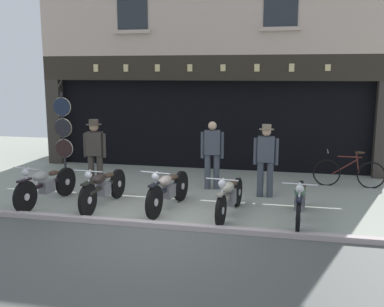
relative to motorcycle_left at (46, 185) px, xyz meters
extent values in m
cube|color=gray|center=(2.80, 3.98, -0.47)|extent=(22.04, 10.00, 0.08)
cube|color=#AD9E9E|center=(2.80, -0.94, -0.42)|extent=(22.04, 0.16, 0.18)
cube|color=black|center=(2.80, 6.28, 0.87)|extent=(9.24, 4.00, 2.60)
cube|color=#332D28|center=(-2.00, 4.16, 0.87)|extent=(0.44, 0.36, 2.60)
cube|color=#332D28|center=(7.60, 4.16, 0.87)|extent=(0.44, 0.36, 2.60)
cube|color=#23282D|center=(2.80, 4.53, 1.00)|extent=(8.84, 0.03, 2.18)
cube|color=black|center=(2.80, 4.10, 2.52)|extent=(10.04, 0.24, 0.70)
cube|color=#DBC684|center=(-0.51, 3.97, 2.52)|extent=(0.14, 0.03, 0.22)
cube|color=#DBC684|center=(0.42, 3.97, 2.52)|extent=(0.14, 0.03, 0.21)
cube|color=#DBC684|center=(1.38, 3.97, 2.52)|extent=(0.14, 0.03, 0.20)
cube|color=#DBC684|center=(2.33, 3.97, 2.52)|extent=(0.14, 0.03, 0.20)
cube|color=#DBC684|center=(3.27, 3.97, 2.52)|extent=(0.14, 0.03, 0.19)
cube|color=#DBC684|center=(4.20, 3.97, 2.52)|extent=(0.14, 0.03, 0.20)
cube|color=#DBC684|center=(5.13, 3.97, 2.52)|extent=(0.14, 0.03, 0.22)
cube|color=#DBC684|center=(6.07, 3.97, 2.52)|extent=(0.14, 0.03, 0.17)
cube|color=#C3AB98|center=(2.80, 4.18, 4.23)|extent=(10.04, 0.40, 2.73)
cube|color=#23282D|center=(0.66, 3.97, 4.23)|extent=(0.90, 0.02, 1.30)
cube|color=#C3AB98|center=(0.66, 3.93, 3.53)|extent=(1.10, 0.12, 0.10)
cube|color=#23282D|center=(4.79, 3.97, 4.23)|extent=(0.90, 0.02, 1.30)
cube|color=#C3AB98|center=(4.79, 3.93, 3.53)|extent=(1.10, 0.12, 0.10)
cylinder|color=black|center=(-0.10, -0.65, -0.10)|extent=(0.17, 0.66, 0.66)
cylinder|color=silver|center=(-0.10, -0.65, -0.10)|extent=(0.12, 0.16, 0.15)
cylinder|color=black|center=(0.10, 0.69, -0.10)|extent=(0.18, 0.67, 0.66)
cylinder|color=silver|center=(0.10, 0.69, -0.10)|extent=(0.13, 0.16, 0.15)
cube|color=black|center=(0.00, 0.02, 0.02)|extent=(0.25, 1.24, 0.07)
cube|color=slate|center=(0.00, 0.02, -0.05)|extent=(0.24, 0.35, 0.26)
ellipsoid|color=gray|center=(-0.02, -0.14, 0.22)|extent=(0.28, 0.49, 0.20)
ellipsoid|color=#38281E|center=(0.04, 0.26, 0.20)|extent=(0.24, 0.33, 0.10)
cube|color=black|center=(-0.10, -0.65, 0.25)|extent=(0.15, 0.37, 0.04)
sphere|color=silver|center=(-0.09, -0.59, 0.40)|extent=(0.15, 0.15, 0.15)
cylinder|color=silver|center=(-0.09, -0.59, 0.48)|extent=(0.62, 0.11, 0.02)
cylinder|color=silver|center=(-0.09, -0.61, 0.19)|extent=(0.07, 0.25, 0.61)
cylinder|color=black|center=(1.26, -0.61, -0.10)|extent=(0.11, 0.66, 0.66)
cylinder|color=silver|center=(1.26, -0.61, -0.10)|extent=(0.11, 0.15, 0.15)
cylinder|color=black|center=(1.35, 0.77, -0.10)|extent=(0.12, 0.67, 0.66)
cylinder|color=silver|center=(1.35, 0.77, -0.10)|extent=(0.12, 0.15, 0.15)
cube|color=black|center=(1.30, 0.08, 0.02)|extent=(0.15, 1.27, 0.07)
cube|color=slate|center=(1.30, 0.08, -0.05)|extent=(0.22, 0.33, 0.26)
ellipsoid|color=black|center=(1.29, -0.08, 0.22)|extent=(0.25, 0.47, 0.20)
ellipsoid|color=#38281E|center=(1.32, 0.33, 0.20)|extent=(0.22, 0.31, 0.10)
cube|color=black|center=(1.26, -0.61, 0.25)|extent=(0.12, 0.37, 0.04)
sphere|color=silver|center=(1.26, -0.55, 0.40)|extent=(0.15, 0.15, 0.15)
cylinder|color=silver|center=(1.26, -0.55, 0.48)|extent=(0.62, 0.06, 0.02)
cylinder|color=silver|center=(1.26, -0.57, 0.19)|extent=(0.05, 0.24, 0.62)
cylinder|color=black|center=(2.60, -0.48, -0.10)|extent=(0.18, 0.67, 0.67)
cylinder|color=silver|center=(2.60, -0.48, -0.10)|extent=(0.12, 0.16, 0.15)
cylinder|color=black|center=(2.81, 0.85, -0.10)|extent=(0.19, 0.67, 0.67)
cylinder|color=silver|center=(2.81, 0.85, -0.10)|extent=(0.13, 0.16, 0.15)
cube|color=black|center=(2.70, 0.19, 0.02)|extent=(0.27, 1.24, 0.07)
cube|color=slate|center=(2.70, 0.19, -0.05)|extent=(0.25, 0.35, 0.26)
ellipsoid|color=#AB998E|center=(2.68, 0.03, 0.22)|extent=(0.29, 0.49, 0.20)
ellipsoid|color=#38281E|center=(2.74, 0.43, 0.20)|extent=(0.25, 0.33, 0.10)
cube|color=black|center=(2.60, -0.48, 0.26)|extent=(0.16, 0.37, 0.04)
sphere|color=silver|center=(2.61, -0.42, 0.40)|extent=(0.15, 0.15, 0.15)
cylinder|color=silver|center=(2.61, -0.42, 0.48)|extent=(0.62, 0.12, 0.02)
cylinder|color=silver|center=(2.60, -0.44, 0.19)|extent=(0.07, 0.23, 0.62)
cylinder|color=black|center=(3.93, -0.63, -0.13)|extent=(0.14, 0.61, 0.61)
cylinder|color=silver|center=(3.93, -0.63, -0.13)|extent=(0.11, 0.14, 0.13)
cylinder|color=black|center=(4.09, 0.72, -0.13)|extent=(0.15, 0.62, 0.61)
cylinder|color=silver|center=(4.09, 0.72, -0.13)|extent=(0.12, 0.15, 0.13)
cube|color=gray|center=(4.01, 0.05, -0.01)|extent=(0.21, 1.25, 0.07)
cube|color=slate|center=(4.01, 0.05, -0.08)|extent=(0.24, 0.34, 0.26)
ellipsoid|color=#A7A48A|center=(3.99, -0.12, 0.19)|extent=(0.27, 0.48, 0.20)
ellipsoid|color=#38281E|center=(4.04, 0.29, 0.17)|extent=(0.23, 0.32, 0.10)
cube|color=gray|center=(3.93, -0.63, 0.20)|extent=(0.14, 0.37, 0.04)
sphere|color=silver|center=(3.94, -0.57, 0.37)|extent=(0.15, 0.15, 0.15)
cylinder|color=silver|center=(3.94, -0.57, 0.45)|extent=(0.62, 0.09, 0.02)
cylinder|color=silver|center=(3.94, -0.59, 0.16)|extent=(0.07, 0.28, 0.60)
cylinder|color=black|center=(5.33, -0.68, -0.13)|extent=(0.10, 0.61, 0.61)
cylinder|color=silver|center=(5.33, -0.68, -0.13)|extent=(0.11, 0.14, 0.13)
cylinder|color=black|center=(5.41, 0.76, -0.13)|extent=(0.11, 0.61, 0.61)
cylinder|color=silver|center=(5.41, 0.76, -0.13)|extent=(0.12, 0.14, 0.13)
cube|color=black|center=(5.37, 0.04, -0.01)|extent=(0.14, 1.33, 0.07)
cube|color=slate|center=(5.37, 0.04, -0.08)|extent=(0.22, 0.33, 0.26)
ellipsoid|color=#2D4934|center=(5.36, -0.14, 0.19)|extent=(0.25, 0.47, 0.20)
ellipsoid|color=#38281E|center=(5.39, 0.30, 0.17)|extent=(0.22, 0.31, 0.10)
cube|color=black|center=(5.33, -0.68, 0.20)|extent=(0.12, 0.36, 0.04)
sphere|color=silver|center=(5.34, -0.62, 0.37)|extent=(0.15, 0.15, 0.15)
cylinder|color=silver|center=(5.34, -0.62, 0.45)|extent=(0.62, 0.06, 0.02)
cylinder|color=silver|center=(5.33, -0.64, 0.16)|extent=(0.05, 0.27, 0.61)
cylinder|color=#38332D|center=(0.65, 1.38, 0.00)|extent=(0.15, 0.15, 0.86)
cylinder|color=#38332D|center=(0.43, 1.37, 0.00)|extent=(0.15, 0.15, 0.86)
cube|color=#38332D|center=(0.54, 1.38, 0.70)|extent=(0.40, 0.25, 0.58)
cube|color=silver|center=(0.53, 1.49, 0.77)|extent=(0.14, 0.03, 0.32)
cube|color=#47234C|center=(0.53, 1.50, 0.76)|extent=(0.05, 0.02, 0.30)
cylinder|color=#38332D|center=(0.77, 1.39, 0.66)|extent=(0.09, 0.09, 0.58)
cylinder|color=#38332D|center=(0.31, 1.36, 0.66)|extent=(0.09, 0.09, 0.58)
sphere|color=tan|center=(0.54, 1.38, 1.11)|extent=(0.22, 0.22, 0.22)
cylinder|color=#4C4238|center=(0.54, 1.38, 1.17)|extent=(0.37, 0.37, 0.01)
cylinder|color=#4C4238|center=(0.54, 1.38, 1.23)|extent=(0.23, 0.23, 0.12)
cylinder|color=#3D424C|center=(3.42, 2.02, 0.01)|extent=(0.15, 0.15, 0.88)
cylinder|color=#3D424C|center=(3.21, 1.99, 0.01)|extent=(0.15, 0.15, 0.88)
cube|color=#3D424C|center=(3.32, 2.01, 0.73)|extent=(0.41, 0.27, 0.59)
cube|color=white|center=(3.30, 2.12, 0.80)|extent=(0.14, 0.04, 0.33)
cube|color=brown|center=(3.30, 2.14, 0.78)|extent=(0.05, 0.02, 0.31)
cylinder|color=#3D424C|center=(3.55, 2.04, 0.66)|extent=(0.09, 0.09, 0.64)
cylinder|color=#3D424C|center=(3.08, 1.98, 0.66)|extent=(0.09, 0.09, 0.64)
sphere|color=tan|center=(3.32, 2.01, 1.13)|extent=(0.21, 0.21, 0.21)
cylinder|color=#3D424C|center=(4.74, 1.57, -0.01)|extent=(0.15, 0.15, 0.84)
cylinder|color=#3D424C|center=(4.52, 1.56, -0.01)|extent=(0.15, 0.15, 0.84)
cube|color=#3D424C|center=(4.63, 1.56, 0.68)|extent=(0.38, 0.23, 0.58)
cube|color=silver|center=(4.62, 1.68, 0.75)|extent=(0.14, 0.02, 0.33)
cube|color=brown|center=(4.62, 1.69, 0.74)|extent=(0.05, 0.01, 0.30)
cylinder|color=#3D424C|center=(4.86, 1.57, 0.63)|extent=(0.09, 0.09, 0.61)
cylinder|color=#3D424C|center=(4.39, 1.56, 0.63)|extent=(0.09, 0.09, 0.61)
sphere|color=tan|center=(4.63, 1.56, 1.08)|extent=(0.20, 0.20, 0.20)
cylinder|color=#7F705B|center=(4.63, 1.56, 1.14)|extent=(0.34, 0.34, 0.01)
cylinder|color=#7F705B|center=(4.63, 1.56, 1.19)|extent=(0.21, 0.21, 0.11)
cylinder|color=#232328|center=(-1.09, 2.91, 0.71)|extent=(0.06, 0.06, 2.29)
cylinder|color=#192338|center=(-1.09, 2.89, 1.45)|extent=(0.51, 0.03, 0.51)
torus|color=beige|center=(-1.09, 2.90, 1.45)|extent=(0.53, 0.04, 0.53)
cylinder|color=black|center=(-1.09, 2.89, 0.86)|extent=(0.51, 0.03, 0.51)
torus|color=beige|center=(-1.09, 2.90, 0.86)|extent=(0.53, 0.04, 0.53)
cylinder|color=black|center=(-1.09, 2.89, 0.27)|extent=(0.51, 0.03, 0.51)
torus|color=silver|center=(-1.09, 2.90, 0.27)|extent=(0.53, 0.04, 0.53)
cube|color=silver|center=(5.44, 4.38, 1.34)|extent=(0.69, 0.02, 1.06)
cube|color=#1E3323|center=(5.44, 4.37, 1.77)|extent=(0.69, 0.01, 0.20)
cube|color=beige|center=(6.63, 4.38, 1.45)|extent=(0.82, 0.02, 0.92)
cube|color=#511E19|center=(6.63, 4.37, 1.81)|extent=(0.82, 0.01, 0.20)
torus|color=black|center=(6.10, 2.96, -0.11)|extent=(0.68, 0.06, 0.68)
torus|color=black|center=(7.15, 2.92, -0.11)|extent=(0.68, 0.06, 0.68)
cylinder|color=#4C1E19|center=(6.52, 2.94, 0.07)|extent=(0.63, 0.06, 0.45)
cylinder|color=#4C1E19|center=(6.62, 2.94, 0.33)|extent=(0.58, 0.05, 0.03)
cylinder|color=#4C1E19|center=(6.81, 2.93, 0.19)|extent=(0.12, 0.03, 0.52)
ellipsoid|color=#332319|center=(6.86, 2.93, 0.45)|extent=(0.24, 0.13, 0.06)
cylinder|color=silver|center=(6.10, 2.96, 0.45)|extent=(0.04, 0.50, 0.02)
camera|label=1|loc=(5.09, -8.51, 2.41)|focal=41.72mm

